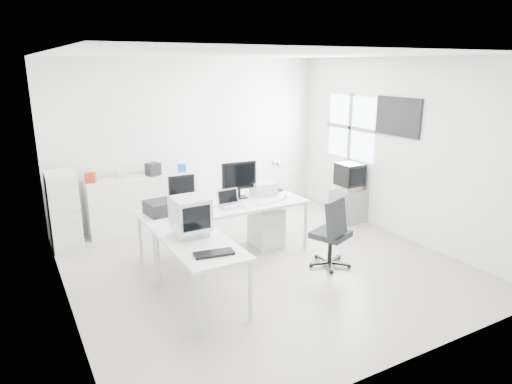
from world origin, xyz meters
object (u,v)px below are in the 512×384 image
inkjet_printer (165,207)px  filing_cabinet (64,211)px  laser_printer (263,189)px  sideboard (143,203)px  main_desk (226,231)px  laptop (232,199)px  office_chair (331,231)px  crt_tv (350,177)px  lcd_monitor_small (182,191)px  crt_monitor (190,216)px  side_desk (201,273)px  lcd_monitor_large (239,180)px  drawer_pedestal (266,226)px  tv_cabinet (348,205)px

inkjet_printer → filing_cabinet: (-1.13, 1.31, -0.24)m
laser_printer → sideboard: 2.11m
main_desk → laptop: laptop is taller
office_chair → crt_tv: size_ratio=2.03×
laser_printer → sideboard: laser_printer is taller
lcd_monitor_small → crt_monitor: (-0.30, -1.10, 0.00)m
laser_printer → crt_monitor: bearing=-139.8°
office_chair → crt_tv: 1.97m
lcd_monitor_small → office_chair: bearing=-34.6°
side_desk → laptop: laptop is taller
side_desk → inkjet_printer: inkjet_printer is taller
lcd_monitor_large → office_chair: 1.57m
sideboard → lcd_monitor_large: bearing=-53.1°
drawer_pedestal → laptop: laptop is taller
main_desk → sideboard: bearing=113.3°
office_chair → filing_cabinet: 3.92m
lcd_monitor_small → tv_cabinet: 3.14m
side_desk → lcd_monitor_small: size_ratio=3.02×
inkjet_printer → filing_cabinet: size_ratio=0.42×
side_desk → tv_cabinet: (3.37, 1.39, -0.08)m
crt_tv → side_desk: bearing=-157.6°
lcd_monitor_large → office_chair: bearing=-56.6°
drawer_pedestal → tv_cabinet: size_ratio=1.03×
crt_monitor → office_chair: size_ratio=0.46×
laptop → sideboard: 1.98m
tv_cabinet → filing_cabinet: size_ratio=0.49×
sideboard → crt_monitor: bearing=-92.9°
laptop → side_desk: bearing=-134.6°
crt_monitor → tv_cabinet: crt_monitor is taller
inkjet_printer → tv_cabinet: (3.37, 0.19, -0.55)m
sideboard → crt_tv: bearing=-23.3°
lcd_monitor_small → laser_printer: (1.30, -0.03, -0.13)m
main_desk → lcd_monitor_large: (0.35, 0.25, 0.66)m
side_desk → filing_cabinet: (-1.13, 2.51, 0.22)m
drawer_pedestal → crt_tv: bearing=7.5°
filing_cabinet → sideboard: bearing=12.2°
lcd_monitor_small → tv_cabinet: (3.07, 0.04, -0.69)m
filing_cabinet → side_desk: bearing=-65.7°
crt_monitor → tv_cabinet: (3.37, 1.14, -0.69)m
lcd_monitor_small → filing_cabinet: (-1.43, 1.16, -0.39)m
sideboard → filing_cabinet: bearing=-167.8°
main_desk → filing_cabinet: (-1.98, 1.41, 0.22)m
side_desk → crt_monitor: 0.66m
inkjet_printer → crt_monitor: bearing=-96.0°
main_desk → filing_cabinet: size_ratio=2.02×
laptop → tv_cabinet: (2.47, 0.39, -0.57)m
lcd_monitor_small → lcd_monitor_large: (0.90, 0.00, 0.05)m
tv_cabinet → main_desk: bearing=-173.5°
drawer_pedestal → laptop: bearing=-167.0°
main_desk → crt_tv: bearing=6.5°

